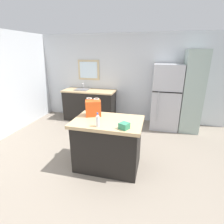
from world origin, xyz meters
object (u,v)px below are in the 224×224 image
(bottle, at_px, (98,120))
(kitchen_island, at_px, (108,144))
(tall_cabinet, at_px, (192,92))
(shopping_bag, at_px, (93,108))
(small_box, at_px, (124,126))
(refrigerator, at_px, (166,97))

(bottle, bearing_deg, kitchen_island, 74.35)
(tall_cabinet, bearing_deg, shopping_bag, -135.52)
(shopping_bag, distance_m, small_box, 0.79)
(refrigerator, bearing_deg, small_box, -106.20)
(refrigerator, distance_m, tall_cabinet, 0.65)
(kitchen_island, relative_size, small_box, 8.79)
(small_box, bearing_deg, bottle, -177.91)
(shopping_bag, relative_size, bottle, 1.44)
(shopping_bag, xyz_separation_m, bottle, (0.24, -0.45, -0.04))
(bottle, bearing_deg, tall_cabinet, 54.07)
(small_box, bearing_deg, shopping_bag, 146.29)
(shopping_bag, height_order, small_box, shopping_bag)
(small_box, bearing_deg, refrigerator, 73.80)
(tall_cabinet, relative_size, shopping_bag, 6.32)
(kitchen_island, height_order, shopping_bag, shopping_bag)
(refrigerator, relative_size, tall_cabinet, 0.83)
(shopping_bag, height_order, bottle, shopping_bag)
(kitchen_island, xyz_separation_m, refrigerator, (1.03, 2.10, 0.40))
(kitchen_island, bearing_deg, refrigerator, 63.99)
(tall_cabinet, distance_m, bottle, 2.95)
(kitchen_island, relative_size, refrigerator, 0.69)
(tall_cabinet, bearing_deg, refrigerator, -179.97)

